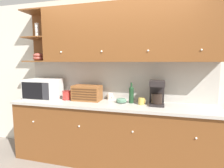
{
  "coord_description": "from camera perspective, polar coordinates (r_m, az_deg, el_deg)",
  "views": [
    {
      "loc": [
        0.68,
        -2.78,
        1.56
      ],
      "look_at": [
        0.0,
        -0.21,
        1.23
      ],
      "focal_mm": 28.0,
      "sensor_mm": 36.0,
      "label": 1
    }
  ],
  "objects": [
    {
      "name": "wall_back",
      "position": [
        2.9,
        1.19,
        2.03
      ],
      "size": [
        5.46,
        0.06,
        2.6
      ],
      "color": "beige",
      "rests_on": "ground_plane"
    },
    {
      "name": "mug_blue_second",
      "position": [
        2.86,
        -0.63,
        -4.04
      ],
      "size": [
        0.09,
        0.08,
        0.11
      ],
      "color": "silver",
      "rests_on": "counter_unit"
    },
    {
      "name": "microwave",
      "position": [
        3.12,
        -21.56,
        -1.51
      ],
      "size": [
        0.52,
        0.41,
        0.33
      ],
      "color": "silver",
      "rests_on": "counter_unit"
    },
    {
      "name": "counter_unit",
      "position": [
        2.79,
        -0.49,
        -15.68
      ],
      "size": [
        3.08,
        0.62,
        0.95
      ],
      "color": "brown",
      "rests_on": "ground_plane"
    },
    {
      "name": "coffee_maker",
      "position": [
        2.57,
        14.45,
        -2.66
      ],
      "size": [
        0.21,
        0.26,
        0.35
      ],
      "color": "black",
      "rests_on": "counter_unit"
    },
    {
      "name": "mug",
      "position": [
        2.57,
        9.65,
        -5.56
      ],
      "size": [
        0.1,
        0.09,
        0.1
      ],
      "color": "gold",
      "rests_on": "counter_unit"
    },
    {
      "name": "ground_plane",
      "position": [
        3.26,
        1.0,
        -21.45
      ],
      "size": [
        24.0,
        24.0,
        0.0
      ],
      "primitive_type": "plane",
      "color": "slate"
    },
    {
      "name": "upper_cabinets",
      "position": [
        2.69,
        3.87,
        16.14
      ],
      "size": [
        3.06,
        0.35,
        0.84
      ],
      "color": "brown",
      "rests_on": "backsplash_panel"
    },
    {
      "name": "backsplash_panel",
      "position": [
        2.87,
        1.02,
        1.09
      ],
      "size": [
        3.06,
        0.01,
        0.61
      ],
      "color": "#B7B2A8",
      "rests_on": "counter_unit"
    },
    {
      "name": "bowl_stack_on_counter",
      "position": [
        2.65,
        3.08,
        -5.39
      ],
      "size": [
        0.16,
        0.16,
        0.07
      ],
      "color": "slate",
      "rests_on": "counter_unit"
    },
    {
      "name": "bread_box",
      "position": [
        2.82,
        -8.15,
        -2.9
      ],
      "size": [
        0.45,
        0.26,
        0.24
      ],
      "color": "brown",
      "rests_on": "counter_unit"
    },
    {
      "name": "wine_bottle",
      "position": [
        2.63,
        6.33,
        -3.21
      ],
      "size": [
        0.07,
        0.07,
        0.31
      ],
      "color": "#19381E",
      "rests_on": "counter_unit"
    },
    {
      "name": "storage_canister",
      "position": [
        2.94,
        -14.54,
        -3.57
      ],
      "size": [
        0.14,
        0.14,
        0.15
      ],
      "color": "#B22D28",
      "rests_on": "counter_unit"
    }
  ]
}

